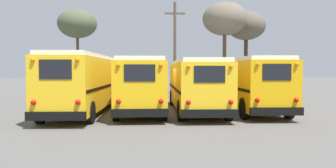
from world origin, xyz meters
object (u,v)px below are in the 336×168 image
at_px(school_bus_0, 85,81).
at_px(school_bus_1, 141,83).
at_px(utility_pole, 175,47).
at_px(school_bus_3, 246,82).
at_px(bare_tree_1, 246,26).
at_px(bare_tree_2, 225,19).
at_px(school_bus_2, 195,83).
at_px(bare_tree_0, 77,24).

distance_m(school_bus_0, school_bus_1, 3.21).
bearing_deg(utility_pole, school_bus_3, -68.76).
bearing_deg(school_bus_0, bare_tree_1, 42.91).
distance_m(bare_tree_1, bare_tree_2, 3.69).
height_order(school_bus_0, bare_tree_2, bare_tree_2).
relative_size(school_bus_2, school_bus_3, 0.96).
distance_m(bare_tree_0, bare_tree_2, 13.56).
bearing_deg(bare_tree_1, bare_tree_0, 178.58).
height_order(school_bus_0, bare_tree_1, bare_tree_1).
distance_m(bare_tree_0, bare_tree_1, 15.89).
bearing_deg(school_bus_3, bare_tree_2, 85.35).
relative_size(school_bus_0, school_bus_3, 1.05).
distance_m(school_bus_0, bare_tree_2, 14.73).
distance_m(school_bus_0, school_bus_2, 6.31).
relative_size(utility_pole, bare_tree_0, 1.03).
relative_size(school_bus_1, school_bus_3, 1.02).
bearing_deg(bare_tree_1, utility_pole, -163.11).
bearing_deg(bare_tree_2, school_bus_0, -137.33).
bearing_deg(bare_tree_0, school_bus_1, -62.17).
relative_size(school_bus_0, school_bus_1, 1.03).
height_order(school_bus_0, bare_tree_0, bare_tree_0).
bearing_deg(school_bus_0, school_bus_3, 3.73).
bearing_deg(utility_pole, school_bus_2, -87.53).
relative_size(school_bus_1, school_bus_2, 1.06).
distance_m(utility_pole, bare_tree_1, 7.58).
xyz_separation_m(utility_pole, bare_tree_2, (4.29, -0.44, 2.41)).
height_order(school_bus_3, bare_tree_1, bare_tree_1).
bearing_deg(bare_tree_0, utility_pole, -15.65).
bearing_deg(school_bus_0, school_bus_2, 0.14).
bearing_deg(bare_tree_2, school_bus_1, -128.56).
bearing_deg(school_bus_2, school_bus_3, 10.78).
height_order(school_bus_2, bare_tree_0, bare_tree_0).
bearing_deg(utility_pole, bare_tree_1, 16.89).
bearing_deg(utility_pole, bare_tree_0, 164.35).
relative_size(school_bus_2, bare_tree_2, 1.19).
xyz_separation_m(utility_pole, bare_tree_0, (-8.94, 2.50, 2.32)).
xyz_separation_m(utility_pole, bare_tree_1, (6.95, 2.11, 2.16)).
xyz_separation_m(school_bus_2, bare_tree_0, (-9.36, 12.32, 5.06)).
distance_m(school_bus_1, school_bus_3, 6.31).
bearing_deg(utility_pole, bare_tree_2, -5.84).
height_order(school_bus_0, school_bus_3, school_bus_0).
distance_m(school_bus_3, bare_tree_0, 17.86).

